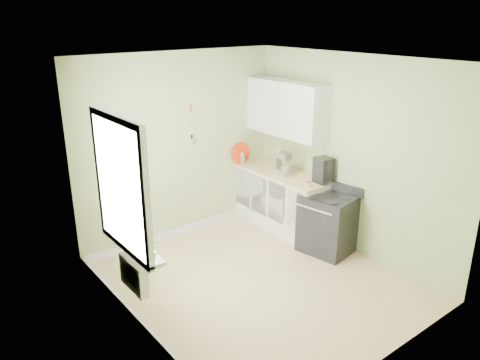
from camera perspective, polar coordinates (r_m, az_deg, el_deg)
floor at (r=6.00m, az=2.34°, el=-12.36°), size 3.20×3.60×0.02m
ceiling at (r=5.11m, az=2.78°, el=14.50°), size 3.20×3.60×0.02m
wall_back at (r=6.81m, az=-7.40°, el=4.02°), size 3.20×0.02×2.70m
wall_left at (r=4.59m, az=-12.99°, el=-4.20°), size 0.02×3.60×2.70m
wall_right at (r=6.51m, az=13.41°, el=2.91°), size 0.02×3.60×2.70m
base_cabinets at (r=7.24m, az=5.15°, el=-2.61°), size 0.60×1.60×0.87m
countertop at (r=7.07m, az=5.20°, el=0.79°), size 0.64×1.60×0.04m
upper_cabinets at (r=6.98m, az=5.70°, el=8.69°), size 0.35×1.40×0.80m
window at (r=4.78m, az=-14.43°, el=-0.76°), size 0.06×1.14×1.44m
window_sill at (r=5.08m, az=-13.04°, el=-7.68°), size 0.18×1.14×0.04m
radiator at (r=5.18m, az=-12.82°, el=-11.23°), size 0.12×0.50×0.35m
wall_utensils at (r=6.83m, az=-5.90°, el=5.99°), size 0.02×0.14×0.58m
stove at (r=6.63m, az=10.61°, el=-5.19°), size 0.70×0.76×0.94m
stand_mixer at (r=6.95m, az=5.18°, el=2.00°), size 0.21×0.32×0.37m
kettle at (r=7.42m, az=0.22°, el=2.71°), size 0.18×0.11×0.19m
coffee_maker at (r=6.66m, az=10.09°, el=1.11°), size 0.23×0.25×0.36m
red_tray at (r=7.38m, az=0.06°, el=3.29°), size 0.35×0.07×0.35m
jar at (r=6.49m, az=8.42°, el=-0.55°), size 0.07×0.07×0.07m
plant_a at (r=4.64m, az=-10.65°, el=-8.02°), size 0.17×0.17×0.28m
plant_b at (r=4.92m, az=-12.62°, el=-6.24°), size 0.22×0.22×0.31m
plant_c at (r=5.16m, az=-14.00°, el=-5.18°), size 0.23×0.23×0.30m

